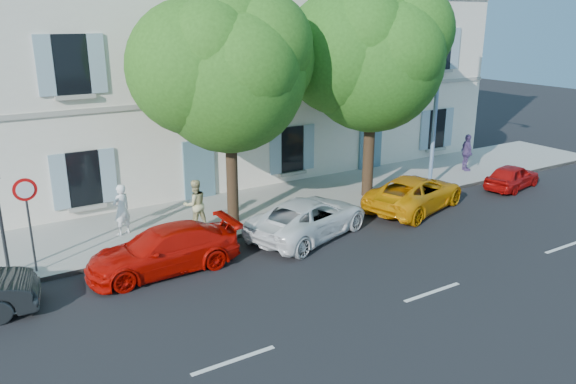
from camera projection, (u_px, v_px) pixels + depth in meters
ground at (343, 244)px, 18.47m from camera, size 90.00×90.00×0.00m
sidewalk at (275, 205)px, 22.05m from camera, size 36.00×4.50×0.15m
kerb at (305, 221)px, 20.29m from camera, size 36.00×0.16×0.16m
building at (208, 43)px, 24.94m from camera, size 28.00×7.00×12.00m
car_red_coupe at (164, 250)px, 16.36m from camera, size 4.49×1.83×1.30m
car_white_coupe at (309, 218)px, 18.94m from camera, size 5.19×3.59×1.32m
car_yellow_supercar at (415, 193)px, 21.59m from camera, size 5.16×3.46×1.31m
car_red_hatchback at (512, 176)px, 24.21m from camera, size 3.36×1.90×1.08m
tree_left at (229, 76)px, 18.49m from camera, size 5.15×5.15×7.98m
tree_right at (373, 61)px, 21.37m from camera, size 5.43×5.43×8.36m
road_sign at (27, 205)px, 15.53m from camera, size 0.64×0.10×2.78m
street_lamp at (442, 68)px, 22.66m from camera, size 0.34×1.88×8.80m
pedestrian_a at (122, 210)px, 18.63m from camera, size 0.74×0.62×1.73m
pedestrian_b at (195, 204)px, 19.17m from camera, size 0.85×0.67×1.73m
pedestrian_c at (467, 153)px, 26.37m from camera, size 0.81×1.10×1.74m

